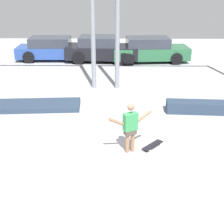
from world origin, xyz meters
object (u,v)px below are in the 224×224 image
skateboarder (130,126)px  parked_car_green (150,50)px  grind_box (198,107)px  manual_pad (35,106)px  parked_car_blue (53,49)px  parked_car_black (102,49)px  skateboard (153,145)px

skateboarder → parked_car_green: bearing=55.5°
grind_box → manual_pad: grind_box is taller
manual_pad → parked_car_blue: parked_car_blue is taller
grind_box → manual_pad: bearing=176.8°
grind_box → parked_car_green: 7.73m
skateboarder → grind_box: (2.62, 2.88, -0.60)m
manual_pad → parked_car_green: (5.09, 7.30, 0.59)m
parked_car_black → parked_car_green: size_ratio=0.94×
manual_pad → parked_car_black: 7.75m
skateboard → parked_car_green: 10.32m
grind_box → parked_car_blue: (-6.86, 7.98, 0.45)m
parked_car_black → parked_car_green: parked_car_black is taller
manual_pad → parked_car_green: parked_car_green is taller
grind_box → parked_car_green: parked_car_green is taller
skateboarder → skateboard: bearing=-5.6°
grind_box → skateboarder: bearing=-132.3°
manual_pad → parked_car_green: bearing=55.1°
skateboarder → manual_pad: skateboarder is taller
parked_car_black → parked_car_green: bearing=1.3°
parked_car_blue → skateboard: bearing=-66.0°
grind_box → parked_car_black: 8.67m
skateboard → parked_car_blue: parked_car_blue is taller
skateboard → parked_car_green: size_ratio=0.16×
parked_car_black → skateboard: bearing=-76.2°
skateboarder → parked_car_blue: bearing=85.3°
skateboard → parked_car_black: parked_car_black is taller
manual_pad → skateboard: bearing=-35.2°
manual_pad → parked_car_black: bearing=73.1°
skateboard → parked_car_black: size_ratio=0.17×
skateboarder → parked_car_blue: 11.66m
manual_pad → parked_car_blue: (-0.72, 7.64, 0.56)m
skateboarder → grind_box: size_ratio=0.65×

